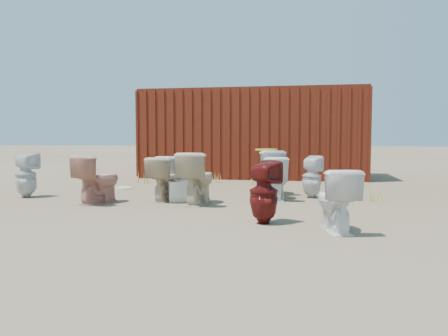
% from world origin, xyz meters
% --- Properties ---
extents(ground, '(100.00, 100.00, 0.00)m').
position_xyz_m(ground, '(0.00, 0.00, 0.00)').
color(ground, brown).
rests_on(ground, ground).
extents(shipping_container, '(6.00, 2.40, 2.40)m').
position_xyz_m(shipping_container, '(0.00, 5.20, 1.20)').
color(shipping_container, '#4C180C').
rests_on(shipping_container, ground).
extents(toilet_front_a, '(0.57, 0.82, 0.77)m').
position_xyz_m(toilet_front_a, '(-0.92, 0.59, 0.38)').
color(toilet_front_a, silver).
rests_on(toilet_front_a, ground).
extents(toilet_front_pink, '(0.71, 0.91, 0.81)m').
position_xyz_m(toilet_front_pink, '(-1.96, -0.39, 0.41)').
color(toilet_front_pink, tan).
rests_on(toilet_front_pink, ground).
extents(toilet_front_c, '(0.44, 0.75, 0.77)m').
position_xyz_m(toilet_front_c, '(0.96, 0.63, 0.38)').
color(toilet_front_c, white).
rests_on(toilet_front_c, ground).
extents(toilet_front_maroon, '(0.50, 0.50, 0.81)m').
position_xyz_m(toilet_front_maroon, '(0.92, -1.61, 0.40)').
color(toilet_front_maroon, '#5A110F').
rests_on(toilet_front_maroon, ground).
extents(toilet_front_e, '(0.58, 0.81, 0.74)m').
position_xyz_m(toilet_front_e, '(1.79, -1.92, 0.37)').
color(toilet_front_e, white).
rests_on(toilet_front_e, ground).
extents(toilet_back_a, '(0.43, 0.44, 0.83)m').
position_xyz_m(toilet_back_a, '(-3.60, 0.05, 0.41)').
color(toilet_back_a, silver).
rests_on(toilet_back_a, ground).
extents(toilet_back_beige_left, '(0.45, 0.77, 0.77)m').
position_xyz_m(toilet_back_beige_left, '(-0.97, 0.10, 0.38)').
color(toilet_back_beige_left, beige).
rests_on(toilet_back_beige_left, ground).
extents(toilet_back_beige_right, '(0.56, 0.89, 0.86)m').
position_xyz_m(toilet_back_beige_right, '(-0.31, -0.16, 0.43)').
color(toilet_back_beige_right, beige).
rests_on(toilet_back_beige_right, ground).
extents(toilet_back_yellowlid, '(0.81, 0.96, 0.85)m').
position_xyz_m(toilet_back_yellowlid, '(0.70, 1.36, 0.43)').
color(toilet_back_yellowlid, silver).
rests_on(toilet_back_yellowlid, ground).
extents(toilet_back_e, '(0.46, 0.46, 0.77)m').
position_xyz_m(toilet_back_e, '(1.57, 0.95, 0.39)').
color(toilet_back_e, silver).
rests_on(toilet_back_e, ground).
extents(yellow_lid, '(0.43, 0.54, 0.02)m').
position_xyz_m(yellow_lid, '(0.70, 1.36, 0.87)').
color(yellow_lid, gold).
rests_on(yellow_lid, toilet_back_yellowlid).
extents(loose_tank, '(0.54, 0.41, 0.35)m').
position_xyz_m(loose_tank, '(-0.63, 0.10, 0.17)').
color(loose_tank, white).
rests_on(loose_tank, ground).
extents(loose_lid_near, '(0.47, 0.56, 0.02)m').
position_xyz_m(loose_lid_near, '(-1.42, 2.24, 0.01)').
color(loose_lid_near, beige).
rests_on(loose_lid_near, ground).
extents(loose_lid_far, '(0.55, 0.59, 0.02)m').
position_xyz_m(loose_lid_far, '(-2.41, 1.70, 0.01)').
color(loose_lid_far, beige).
rests_on(loose_lid_far, ground).
extents(weed_clump_a, '(0.36, 0.36, 0.26)m').
position_xyz_m(weed_clump_a, '(-2.40, 2.83, 0.13)').
color(weed_clump_a, tan).
rests_on(weed_clump_a, ground).
extents(weed_clump_b, '(0.32, 0.32, 0.29)m').
position_xyz_m(weed_clump_b, '(0.32, 2.91, 0.15)').
color(weed_clump_b, tan).
rests_on(weed_clump_b, ground).
extents(weed_clump_c, '(0.36, 0.36, 0.29)m').
position_xyz_m(weed_clump_c, '(2.48, 2.64, 0.15)').
color(weed_clump_c, tan).
rests_on(weed_clump_c, ground).
extents(weed_clump_d, '(0.30, 0.30, 0.26)m').
position_xyz_m(weed_clump_d, '(-0.64, 3.23, 0.13)').
color(weed_clump_d, tan).
rests_on(weed_clump_d, ground).
extents(weed_clump_e, '(0.34, 0.34, 0.31)m').
position_xyz_m(weed_clump_e, '(1.59, 3.38, 0.16)').
color(weed_clump_e, tan).
rests_on(weed_clump_e, ground).
extents(weed_clump_f, '(0.28, 0.28, 0.22)m').
position_xyz_m(weed_clump_f, '(2.62, 0.63, 0.11)').
color(weed_clump_f, tan).
rests_on(weed_clump_f, ground).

